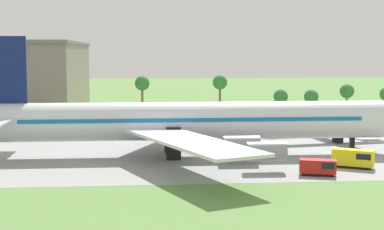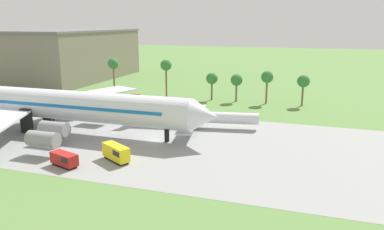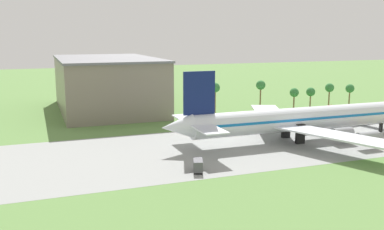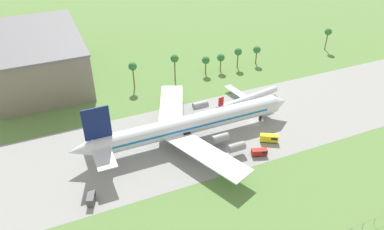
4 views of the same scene
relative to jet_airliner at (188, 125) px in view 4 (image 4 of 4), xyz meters
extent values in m
plane|color=#5B8442|center=(26.70, 0.14, -6.01)|extent=(600.00, 600.00, 0.00)
cube|color=gray|center=(26.70, 0.14, -6.00)|extent=(320.00, 44.00, 0.02)
cylinder|color=silver|center=(1.37, 0.00, 0.06)|extent=(67.25, 6.51, 6.51)
cone|color=silver|center=(37.59, 0.00, 0.06)|extent=(5.20, 6.38, 6.38)
cone|color=silver|center=(-36.33, 0.00, 0.55)|extent=(8.13, 6.18, 6.18)
cube|color=#146BB7|center=(1.37, 0.00, 0.55)|extent=(57.16, 6.64, 0.65)
cube|color=navy|center=(-30.31, 0.00, 8.84)|extent=(8.46, 0.50, 11.06)
cube|color=silver|center=(-30.63, 0.00, 1.04)|extent=(5.86, 26.02, 0.30)
cube|color=silver|center=(-0.40, -15.49, -1.08)|extent=(19.45, 31.90, 0.44)
cube|color=silver|center=(-0.40, 15.49, -1.08)|extent=(19.45, 31.90, 0.44)
cylinder|color=gray|center=(8.55, -7.81, -2.94)|extent=(5.86, 2.93, 2.93)
cylinder|color=gray|center=(11.18, -14.31, -2.94)|extent=(5.86, 2.93, 2.93)
cylinder|color=gray|center=(8.55, 7.81, -2.94)|extent=(5.86, 2.93, 2.93)
cylinder|color=gray|center=(11.18, 14.31, -2.94)|extent=(5.86, 2.93, 2.93)
cube|color=black|center=(29.61, 0.00, -3.30)|extent=(0.70, 0.90, 5.42)
cube|color=black|center=(-2.00, -3.58, -3.30)|extent=(2.40, 1.20, 5.42)
cube|color=black|center=(-2.00, 3.58, -3.30)|extent=(2.40, 1.20, 5.42)
cylinder|color=silver|center=(31.22, 12.19, -3.53)|extent=(30.13, 7.53, 2.61)
cube|color=red|center=(17.85, 9.96, -0.40)|extent=(2.36, 0.62, 3.65)
cube|color=silver|center=(31.22, 12.19, -3.79)|extent=(7.55, 27.25, 0.24)
cube|color=black|center=(31.22, 12.19, -4.77)|extent=(1.57, 2.51, 2.48)
cube|color=black|center=(18.06, -17.73, -5.81)|extent=(4.77, 3.05, 0.40)
cube|color=#B21E19|center=(18.06, -17.73, -4.64)|extent=(5.57, 3.47, 1.94)
cube|color=black|center=(19.42, -18.16, -4.35)|extent=(2.35, 2.49, 0.90)
cube|color=black|center=(25.11, -12.74, -5.81)|extent=(5.46, 4.22, 0.40)
cube|color=yellow|center=(25.11, -12.74, -4.36)|extent=(6.36, 4.86, 2.49)
cube|color=black|center=(26.58, -13.60, -3.99)|extent=(2.90, 2.86, 0.90)
cube|color=black|center=(-37.12, -16.81, -5.81)|extent=(2.95, 4.15, 0.40)
cube|color=#4C4C51|center=(-37.12, -16.81, -4.44)|extent=(3.36, 4.84, 2.34)
cube|color=black|center=(-36.71, -15.67, -4.09)|extent=(2.44, 2.14, 0.90)
cylinder|color=slate|center=(26.70, -54.86, -4.96)|extent=(0.10, 0.10, 2.10)
cylinder|color=slate|center=(30.70, -54.86, -4.96)|extent=(0.10, 0.10, 2.10)
cylinder|color=slate|center=(26.70, -54.86, -3.95)|extent=(80.00, 0.06, 0.06)
cube|color=slate|center=(-42.45, 68.90, 3.90)|extent=(36.00, 60.00, 19.81)
cube|color=slate|center=(-42.45, 68.90, 14.20)|extent=(36.72, 61.20, 0.80)
cylinder|color=brown|center=(-6.98, 43.69, -1.20)|extent=(0.56, 0.56, 9.63)
sphere|color=#337538|center=(-6.98, 43.69, 4.22)|extent=(3.60, 3.60, 3.60)
cylinder|color=brown|center=(54.49, 43.69, -2.69)|extent=(0.56, 0.56, 6.64)
sphere|color=#337538|center=(54.49, 43.69, 1.23)|extent=(3.60, 3.60, 3.60)
cylinder|color=brown|center=(44.14, 43.69, -2.31)|extent=(0.56, 0.56, 7.40)
sphere|color=#337538|center=(44.14, 43.69, 1.99)|extent=(3.60, 3.60, 3.60)
cylinder|color=brown|center=(12.04, 43.69, -1.12)|extent=(0.56, 0.56, 9.78)
sphere|color=#337538|center=(12.04, 43.69, 4.37)|extent=(3.60, 3.60, 3.60)
cylinder|color=brown|center=(35.02, 43.69, -2.97)|extent=(0.56, 0.56, 6.08)
sphere|color=#337538|center=(35.02, 43.69, 0.67)|extent=(3.60, 3.60, 3.60)
cylinder|color=brown|center=(97.04, 43.69, -1.36)|extent=(0.56, 0.56, 9.29)
sphere|color=#337538|center=(97.04, 43.69, 3.88)|extent=(3.60, 3.60, 3.60)
cylinder|color=brown|center=(27.26, 43.69, -2.92)|extent=(0.56, 0.56, 6.18)
sphere|color=#337538|center=(27.26, 43.69, 0.77)|extent=(3.60, 3.60, 3.60)
camera|label=1|loc=(-7.24, -99.25, 11.76)|focal=55.00mm
camera|label=2|loc=(56.95, -67.53, 17.77)|focal=35.00mm
camera|label=3|loc=(-69.31, -99.95, 23.42)|focal=40.00mm
camera|label=4|loc=(-41.01, -97.76, 73.31)|focal=35.00mm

